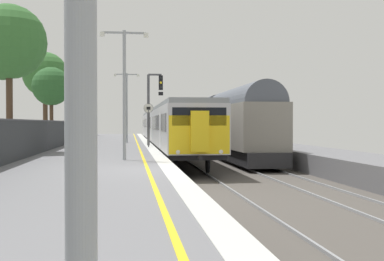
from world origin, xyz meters
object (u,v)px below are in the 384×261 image
at_px(platform_lamp_mid, 124,83).
at_px(commuter_train_at_platform, 166,126).
at_px(speed_limit_sign, 148,119).
at_px(background_tree_right, 46,76).
at_px(background_tree_left, 7,45).
at_px(platform_lamp_far, 127,101).
at_px(freight_train_adjacent_track, 197,123).
at_px(background_tree_centre, 51,87).
at_px(signal_gantry, 152,101).

bearing_deg(platform_lamp_mid, commuter_train_at_platform, 81.07).
xyz_separation_m(speed_limit_sign, background_tree_right, (-8.42, 13.12, 3.86)).
distance_m(background_tree_left, background_tree_right, 17.11).
distance_m(commuter_train_at_platform, background_tree_left, 17.53).
bearing_deg(commuter_train_at_platform, platform_lamp_far, -144.78).
bearing_deg(freight_train_adjacent_track, background_tree_centre, -135.96).
relative_size(speed_limit_sign, background_tree_centre, 0.47).
height_order(platform_lamp_mid, background_tree_left, background_tree_left).
relative_size(commuter_train_at_platform, freight_train_adjacent_track, 0.74).
bearing_deg(background_tree_centre, freight_train_adjacent_track, 44.04).
xyz_separation_m(background_tree_left, background_tree_centre, (0.47, 11.67, -1.37)).
distance_m(signal_gantry, platform_lamp_far, 5.41).
relative_size(platform_lamp_far, background_tree_centre, 0.93).
relative_size(signal_gantry, platform_lamp_mid, 0.92).
height_order(commuter_train_at_platform, signal_gantry, signal_gantry).
distance_m(signal_gantry, speed_limit_sign, 3.04).
bearing_deg(background_tree_centre, background_tree_right, 103.08).
bearing_deg(signal_gantry, freight_train_adjacent_track, 72.69).
bearing_deg(background_tree_left, signal_gantry, 39.83).
height_order(speed_limit_sign, background_tree_right, background_tree_right).
relative_size(platform_lamp_mid, background_tree_left, 0.69).
height_order(signal_gantry, background_tree_left, background_tree_left).
distance_m(platform_lamp_far, background_tree_left, 13.55).
distance_m(platform_lamp_far, background_tree_centre, 5.86).
relative_size(commuter_train_at_platform, background_tree_centre, 6.91).
xyz_separation_m(commuter_train_at_platform, platform_lamp_far, (-3.25, -2.29, 1.97)).
distance_m(speed_limit_sign, background_tree_centre, 10.81).
bearing_deg(platform_lamp_far, speed_limit_sign, -79.84).
xyz_separation_m(freight_train_adjacent_track, platform_lamp_far, (-7.25, -12.46, 1.64)).
xyz_separation_m(platform_lamp_far, background_tree_left, (-6.23, -11.79, 2.43)).
relative_size(platform_lamp_mid, platform_lamp_far, 0.98).
bearing_deg(platform_lamp_mid, platform_lamp_far, 90.00).
distance_m(freight_train_adjacent_track, platform_lamp_mid, 31.71).
relative_size(freight_train_adjacent_track, background_tree_right, 7.08).
bearing_deg(platform_lamp_far, platform_lamp_mid, -90.00).
bearing_deg(platform_lamp_far, background_tree_centre, -178.79).
relative_size(platform_lamp_far, background_tree_left, 0.70).
distance_m(platform_lamp_mid, platform_lamp_far, 18.36).
xyz_separation_m(commuter_train_at_platform, freight_train_adjacent_track, (4.00, 10.17, 0.33)).
height_order(platform_lamp_far, background_tree_left, background_tree_left).
xyz_separation_m(platform_lamp_mid, background_tree_right, (-7.02, 23.66, 2.44)).
bearing_deg(platform_lamp_far, commuter_train_at_platform, 35.22).
bearing_deg(commuter_train_at_platform, signal_gantry, -101.24).
distance_m(platform_lamp_mid, background_tree_right, 24.80).
xyz_separation_m(freight_train_adjacent_track, platform_lamp_mid, (-7.25, -30.82, 1.59)).
relative_size(speed_limit_sign, platform_lamp_mid, 0.52).
bearing_deg(background_tree_centre, background_tree_left, -92.31).
distance_m(signal_gantry, background_tree_left, 10.74).
relative_size(freight_train_adjacent_track, background_tree_centre, 9.37).
bearing_deg(freight_train_adjacent_track, platform_lamp_far, -120.19).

